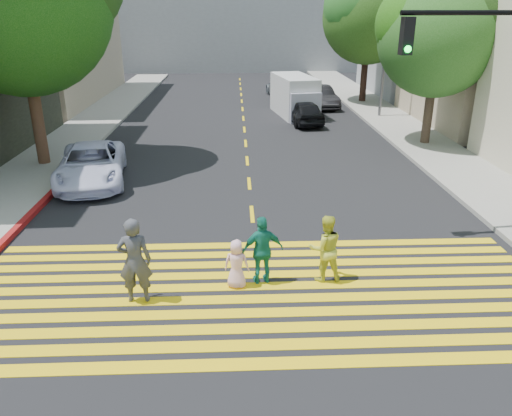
{
  "coord_description": "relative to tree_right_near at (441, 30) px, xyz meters",
  "views": [
    {
      "loc": [
        -0.49,
        -8.59,
        6.01
      ],
      "look_at": [
        0.0,
        3.0,
        1.4
      ],
      "focal_mm": 35.0,
      "sensor_mm": 36.0,
      "label": 1
    }
  ],
  "objects": [
    {
      "name": "silver_car",
      "position": [
        -5.55,
        14.48,
        -4.5
      ],
      "size": [
        2.44,
        4.85,
        1.35
      ],
      "primitive_type": "imported",
      "rotation": [
        0.0,
        0.0,
        3.26
      ],
      "color": "gray",
      "rests_on": "ground"
    },
    {
      "name": "building_left_tan",
      "position": [
        -24.6,
        13.71,
        -0.18
      ],
      "size": [
        12.0,
        16.0,
        10.0
      ],
      "primitive_type": "cube",
      "color": "tan",
      "rests_on": "ground"
    },
    {
      "name": "building_right_grey",
      "position": [
        6.4,
        15.71,
        -0.18
      ],
      "size": [
        10.0,
        10.0,
        10.0
      ],
      "primitive_type": "cube",
      "color": "gray",
      "rests_on": "ground"
    },
    {
      "name": "curb_red",
      "position": [
        -15.5,
        -8.29,
        -5.1
      ],
      "size": [
        0.2,
        8.0,
        0.16
      ],
      "primitive_type": "cube",
      "color": "maroon",
      "rests_on": "ground"
    },
    {
      "name": "ground",
      "position": [
        -8.6,
        -14.29,
        -5.18
      ],
      "size": [
        120.0,
        120.0,
        0.0
      ],
      "primitive_type": "plane",
      "color": "black"
    },
    {
      "name": "pedestrian_child",
      "position": [
        -9.11,
        -12.71,
        -4.59
      ],
      "size": [
        0.63,
        0.46,
        1.18
      ],
      "primitive_type": "imported",
      "rotation": [
        0.0,
        0.0,
        2.98
      ],
      "color": "#F1B6C6",
      "rests_on": "ground"
    },
    {
      "name": "white_van",
      "position": [
        -5.44,
        7.42,
        -4.07
      ],
      "size": [
        2.59,
        5.2,
        2.34
      ],
      "rotation": [
        0.0,
        0.0,
        0.16
      ],
      "color": "silver",
      "rests_on": "ground"
    },
    {
      "name": "dark_car_near",
      "position": [
        -5.19,
        4.99,
        -4.51
      ],
      "size": [
        1.98,
        4.07,
        1.34
      ],
      "primitive_type": "imported",
      "rotation": [
        0.0,
        0.0,
        3.25
      ],
      "color": "black",
      "rests_on": "ground"
    },
    {
      "name": "street_lamp",
      "position": [
        -0.66,
        6.51,
        -0.12
      ],
      "size": [
        2.0,
        0.3,
        8.81
      ],
      "rotation": [
        0.0,
        0.0,
        0.06
      ],
      "color": "#515257",
      "rests_on": "ground"
    },
    {
      "name": "tree_right_near",
      "position": [
        0.0,
        0.0,
        0.0
      ],
      "size": [
        7.09,
        6.87,
        7.66
      ],
      "rotation": [
        0.0,
        0.0,
        -0.39
      ],
      "color": "black",
      "rests_on": "ground"
    },
    {
      "name": "pedestrian_woman",
      "position": [
        -7.02,
        -12.47,
        -4.36
      ],
      "size": [
        0.85,
        0.69,
        1.65
      ],
      "primitive_type": "imported",
      "rotation": [
        0.0,
        0.0,
        3.23
      ],
      "color": "gold",
      "rests_on": "ground"
    },
    {
      "name": "pedestrian_extra",
      "position": [
        -8.5,
        -12.53,
        -4.34
      ],
      "size": [
        1.04,
        0.58,
        1.67
      ],
      "primitive_type": "imported",
      "rotation": [
        0.0,
        0.0,
        3.33
      ],
      "color": "#177662",
      "rests_on": "ground"
    },
    {
      "name": "dark_car_parked",
      "position": [
        -3.49,
        10.12,
        -4.48
      ],
      "size": [
        2.16,
        4.43,
        1.4
      ],
      "primitive_type": "imported",
      "rotation": [
        0.0,
        0.0,
        0.17
      ],
      "color": "black",
      "rests_on": "ground"
    },
    {
      "name": "tree_right_far",
      "position": [
        -0.19,
        11.73,
        0.73
      ],
      "size": [
        7.63,
        7.49,
        8.75
      ],
      "rotation": [
        0.0,
        0.0,
        0.29
      ],
      "color": "black",
      "rests_on": "ground"
    },
    {
      "name": "traffic_signal",
      "position": [
        -2.0,
        -9.87,
        -1.05
      ],
      "size": [
        4.34,
        0.7,
        6.38
      ],
      "rotation": [
        0.0,
        0.0,
        0.09
      ],
      "color": "black",
      "rests_on": "ground"
    },
    {
      "name": "sidewalk_left",
      "position": [
        -17.1,
        7.71,
        -5.1
      ],
      "size": [
        3.0,
        40.0,
        0.15
      ],
      "primitive_type": "cube",
      "color": "gray",
      "rests_on": "ground"
    },
    {
      "name": "sidewalk_right",
      "position": [
        -0.1,
        0.71,
        -5.1
      ],
      "size": [
        3.0,
        60.0,
        0.15
      ],
      "primitive_type": "cube",
      "color": "gray",
      "rests_on": "ground"
    },
    {
      "name": "pedestrian_man",
      "position": [
        -11.3,
        -13.22,
        -4.19
      ],
      "size": [
        0.75,
        0.52,
        1.98
      ],
      "primitive_type": "imported",
      "rotation": [
        0.0,
        0.0,
        3.21
      ],
      "color": "#3E3F46",
      "rests_on": "ground"
    },
    {
      "name": "crosswalk",
      "position": [
        -8.6,
        -13.01,
        -5.17
      ],
      "size": [
        13.4,
        5.3,
        0.01
      ],
      "color": "yellow",
      "rests_on": "ground"
    },
    {
      "name": "lane_line",
      "position": [
        -8.6,
        8.21,
        -5.17
      ],
      "size": [
        0.12,
        34.4,
        0.01
      ],
      "color": "yellow",
      "rests_on": "ground"
    },
    {
      "name": "white_sedan",
      "position": [
        -14.44,
        -4.9,
        -4.48
      ],
      "size": [
        3.14,
        5.36,
        1.4
      ],
      "primitive_type": "imported",
      "rotation": [
        0.0,
        0.0,
        0.17
      ],
      "color": "white",
      "rests_on": "ground"
    },
    {
      "name": "backdrop_block",
      "position": [
        -8.6,
        33.71,
        0.82
      ],
      "size": [
        30.0,
        8.0,
        12.0
      ],
      "primitive_type": "cube",
      "color": "gray",
      "rests_on": "ground"
    }
  ]
}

